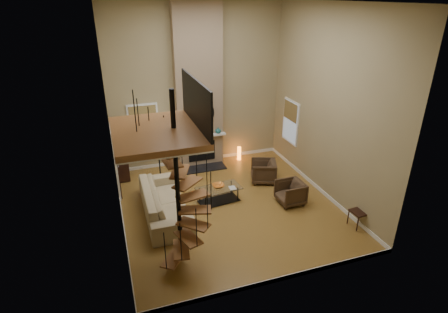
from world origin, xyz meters
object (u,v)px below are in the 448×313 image
object	(u,v)px
sofa	(164,202)
coffee_table	(219,193)
armchair_near	(266,171)
accent_lamp	(239,153)
side_chair	(363,208)
armchair_far	(293,192)
hutch	(120,152)
floor_lamp	(157,139)

from	to	relation	value
sofa	coffee_table	bearing A→B (deg)	-84.19
armchair_near	accent_lamp	xyz separation A→B (m)	(-0.22, 1.86, -0.10)
armchair_near	side_chair	distance (m)	3.38
armchair_far	side_chair	world-z (taller)	side_chair
armchair_far	side_chair	xyz separation A→B (m)	(1.17, -1.61, 0.17)
hutch	coffee_table	size ratio (longest dim) A/B	1.36
side_chair	floor_lamp	bearing A→B (deg)	136.07
sofa	accent_lamp	xyz separation A→B (m)	(3.27, 2.73, -0.15)
side_chair	hutch	bearing A→B (deg)	139.90
armchair_near	floor_lamp	size ratio (longest dim) A/B	0.46
side_chair	armchair_near	bearing A→B (deg)	113.54
coffee_table	floor_lamp	size ratio (longest dim) A/B	0.78
accent_lamp	sofa	bearing A→B (deg)	-140.13
armchair_far	coffee_table	size ratio (longest dim) A/B	0.55
accent_lamp	armchair_far	bearing A→B (deg)	-83.15
coffee_table	floor_lamp	world-z (taller)	floor_lamp
floor_lamp	accent_lamp	bearing A→B (deg)	9.98
hutch	side_chair	xyz separation A→B (m)	(5.77, -4.86, -0.42)
hutch	sofa	world-z (taller)	hutch
hutch	sofa	distance (m)	2.85
hutch	armchair_near	bearing A→B (deg)	-21.70
accent_lamp	armchair_near	bearing A→B (deg)	-83.22
sofa	coffee_table	world-z (taller)	sofa
armchair_far	floor_lamp	distance (m)	4.55
armchair_far	coffee_table	distance (m)	2.17
sofa	armchair_far	distance (m)	3.72
armchair_near	coffee_table	xyz separation A→B (m)	(-1.85, -0.73, -0.07)
coffee_table	accent_lamp	distance (m)	3.05
hutch	armchair_near	world-z (taller)	hutch
floor_lamp	hutch	bearing A→B (deg)	159.77
sofa	armchair_far	size ratio (longest dim) A/B	3.82
floor_lamp	side_chair	size ratio (longest dim) A/B	1.90
hutch	sofa	xyz separation A→B (m)	(0.93, -2.63, -0.55)
floor_lamp	coffee_table	bearing A→B (deg)	-55.76
hutch	side_chair	bearing A→B (deg)	-40.10
armchair_far	coffee_table	world-z (taller)	armchair_far
armchair_far	side_chair	bearing A→B (deg)	34.86
hutch	side_chair	distance (m)	7.55
accent_lamp	side_chair	world-z (taller)	side_chair
armchair_far	coffee_table	xyz separation A→B (m)	(-2.03, 0.76, -0.07)
sofa	accent_lamp	distance (m)	4.26
armchair_near	floor_lamp	world-z (taller)	floor_lamp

